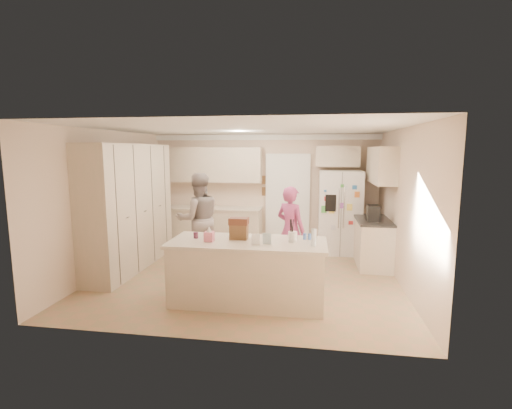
# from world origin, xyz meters

# --- Properties ---
(floor) EXTENTS (5.20, 4.60, 0.02)m
(floor) POSITION_xyz_m (0.00, 0.00, -0.01)
(floor) COLOR #9E7A59
(floor) RESTS_ON ground
(ceiling) EXTENTS (5.20, 4.60, 0.02)m
(ceiling) POSITION_xyz_m (0.00, 0.00, 2.61)
(ceiling) COLOR white
(ceiling) RESTS_ON wall_back
(wall_back) EXTENTS (5.20, 0.02, 2.60)m
(wall_back) POSITION_xyz_m (0.00, 2.31, 1.30)
(wall_back) COLOR beige
(wall_back) RESTS_ON ground
(wall_front) EXTENTS (5.20, 0.02, 2.60)m
(wall_front) POSITION_xyz_m (0.00, -2.31, 1.30)
(wall_front) COLOR beige
(wall_front) RESTS_ON ground
(wall_left) EXTENTS (0.02, 4.60, 2.60)m
(wall_left) POSITION_xyz_m (-2.61, 0.00, 1.30)
(wall_left) COLOR beige
(wall_left) RESTS_ON ground
(wall_right) EXTENTS (0.02, 4.60, 2.60)m
(wall_right) POSITION_xyz_m (2.61, 0.00, 1.30)
(wall_right) COLOR beige
(wall_right) RESTS_ON ground
(crown_back) EXTENTS (5.20, 0.08, 0.12)m
(crown_back) POSITION_xyz_m (0.00, 2.26, 2.53)
(crown_back) COLOR white
(crown_back) RESTS_ON wall_back
(pantry_bank) EXTENTS (0.60, 2.60, 2.35)m
(pantry_bank) POSITION_xyz_m (-2.30, 0.20, 1.18)
(pantry_bank) COLOR beige
(pantry_bank) RESTS_ON floor
(back_base_cab) EXTENTS (2.20, 0.60, 0.88)m
(back_base_cab) POSITION_xyz_m (-1.15, 2.00, 0.44)
(back_base_cab) COLOR beige
(back_base_cab) RESTS_ON floor
(back_countertop) EXTENTS (2.24, 0.63, 0.04)m
(back_countertop) POSITION_xyz_m (-1.15, 1.99, 0.90)
(back_countertop) COLOR beige
(back_countertop) RESTS_ON back_base_cab
(back_upper_cab) EXTENTS (2.20, 0.35, 0.80)m
(back_upper_cab) POSITION_xyz_m (-1.15, 2.12, 1.90)
(back_upper_cab) COLOR beige
(back_upper_cab) RESTS_ON wall_back
(doorway_opening) EXTENTS (0.90, 0.06, 2.10)m
(doorway_opening) POSITION_xyz_m (0.55, 2.28, 1.05)
(doorway_opening) COLOR black
(doorway_opening) RESTS_ON floor
(doorway_casing) EXTENTS (1.02, 0.03, 2.22)m
(doorway_casing) POSITION_xyz_m (0.55, 2.24, 1.05)
(doorway_casing) COLOR white
(doorway_casing) RESTS_ON floor
(wall_frame_upper) EXTENTS (0.15, 0.02, 0.20)m
(wall_frame_upper) POSITION_xyz_m (0.02, 2.27, 1.55)
(wall_frame_upper) COLOR brown
(wall_frame_upper) RESTS_ON wall_back
(wall_frame_lower) EXTENTS (0.15, 0.02, 0.20)m
(wall_frame_lower) POSITION_xyz_m (0.02, 2.27, 1.28)
(wall_frame_lower) COLOR brown
(wall_frame_lower) RESTS_ON wall_back
(refrigerator) EXTENTS (0.90, 0.70, 1.80)m
(refrigerator) POSITION_xyz_m (1.72, 1.83, 0.90)
(refrigerator) COLOR white
(refrigerator) RESTS_ON floor
(fridge_seam) EXTENTS (0.02, 0.02, 1.78)m
(fridge_seam) POSITION_xyz_m (1.72, 1.48, 0.90)
(fridge_seam) COLOR gray
(fridge_seam) RESTS_ON refrigerator
(fridge_dispenser) EXTENTS (0.22, 0.03, 0.35)m
(fridge_dispenser) POSITION_xyz_m (1.50, 1.47, 1.15)
(fridge_dispenser) COLOR black
(fridge_dispenser) RESTS_ON refrigerator
(fridge_handle_l) EXTENTS (0.02, 0.02, 0.85)m
(fridge_handle_l) POSITION_xyz_m (1.67, 1.46, 1.05)
(fridge_handle_l) COLOR silver
(fridge_handle_l) RESTS_ON refrigerator
(fridge_handle_r) EXTENTS (0.02, 0.02, 0.85)m
(fridge_handle_r) POSITION_xyz_m (1.77, 1.46, 1.05)
(fridge_handle_r) COLOR silver
(fridge_handle_r) RESTS_ON refrigerator
(over_fridge_cab) EXTENTS (0.95, 0.35, 0.45)m
(over_fridge_cab) POSITION_xyz_m (1.65, 2.12, 2.10)
(over_fridge_cab) COLOR beige
(over_fridge_cab) RESTS_ON wall_back
(right_base_cab) EXTENTS (0.60, 1.20, 0.88)m
(right_base_cab) POSITION_xyz_m (2.30, 1.00, 0.44)
(right_base_cab) COLOR beige
(right_base_cab) RESTS_ON floor
(right_countertop) EXTENTS (0.63, 1.24, 0.04)m
(right_countertop) POSITION_xyz_m (2.29, 1.00, 0.90)
(right_countertop) COLOR #2D2B28
(right_countertop) RESTS_ON right_base_cab
(right_upper_cab) EXTENTS (0.35, 1.50, 0.70)m
(right_upper_cab) POSITION_xyz_m (2.43, 1.20, 1.95)
(right_upper_cab) COLOR beige
(right_upper_cab) RESTS_ON wall_right
(coffee_maker) EXTENTS (0.22, 0.28, 0.30)m
(coffee_maker) POSITION_xyz_m (2.25, 0.80, 1.07)
(coffee_maker) COLOR black
(coffee_maker) RESTS_ON right_countertop
(island_base) EXTENTS (2.20, 0.90, 0.88)m
(island_base) POSITION_xyz_m (0.20, -1.10, 0.44)
(island_base) COLOR beige
(island_base) RESTS_ON floor
(island_top) EXTENTS (2.28, 0.96, 0.05)m
(island_top) POSITION_xyz_m (0.20, -1.10, 0.90)
(island_top) COLOR beige
(island_top) RESTS_ON island_base
(utensil_crock) EXTENTS (0.13, 0.13, 0.15)m
(utensil_crock) POSITION_xyz_m (0.85, -1.05, 1.00)
(utensil_crock) COLOR white
(utensil_crock) RESTS_ON island_top
(tissue_box) EXTENTS (0.13, 0.13, 0.14)m
(tissue_box) POSITION_xyz_m (-0.35, -1.20, 1.00)
(tissue_box) COLOR pink
(tissue_box) RESTS_ON island_top
(tissue_plume) EXTENTS (0.08, 0.08, 0.08)m
(tissue_plume) POSITION_xyz_m (-0.35, -1.20, 1.10)
(tissue_plume) COLOR white
(tissue_plume) RESTS_ON tissue_box
(dollhouse_body) EXTENTS (0.26, 0.18, 0.22)m
(dollhouse_body) POSITION_xyz_m (0.05, -1.00, 1.04)
(dollhouse_body) COLOR brown
(dollhouse_body) RESTS_ON island_top
(dollhouse_roof) EXTENTS (0.28, 0.20, 0.10)m
(dollhouse_roof) POSITION_xyz_m (0.05, -1.00, 1.20)
(dollhouse_roof) COLOR #592D1E
(dollhouse_roof) RESTS_ON dollhouse_body
(jam_jar) EXTENTS (0.07, 0.07, 0.09)m
(jam_jar) POSITION_xyz_m (-0.60, -1.05, 0.97)
(jam_jar) COLOR #59263F
(jam_jar) RESTS_ON island_top
(greeting_card_a) EXTENTS (0.12, 0.06, 0.16)m
(greeting_card_a) POSITION_xyz_m (0.35, -1.30, 1.01)
(greeting_card_a) COLOR white
(greeting_card_a) RESTS_ON island_top
(greeting_card_b) EXTENTS (0.12, 0.05, 0.16)m
(greeting_card_b) POSITION_xyz_m (0.50, -1.25, 1.01)
(greeting_card_b) COLOR silver
(greeting_card_b) RESTS_ON island_top
(water_bottle) EXTENTS (0.07, 0.07, 0.24)m
(water_bottle) POSITION_xyz_m (1.15, -1.25, 1.04)
(water_bottle) COLOR silver
(water_bottle) RESTS_ON island_top
(shaker_salt) EXTENTS (0.05, 0.05, 0.09)m
(shaker_salt) POSITION_xyz_m (1.02, -0.88, 0.97)
(shaker_salt) COLOR #3D62AD
(shaker_salt) RESTS_ON island_top
(shaker_pepper) EXTENTS (0.05, 0.05, 0.09)m
(shaker_pepper) POSITION_xyz_m (1.09, -0.88, 0.97)
(shaker_pepper) COLOR #3D62AD
(shaker_pepper) RESTS_ON island_top
(teen_boy) EXTENTS (1.09, 1.01, 1.81)m
(teen_boy) POSITION_xyz_m (-1.07, 0.57, 0.90)
(teen_boy) COLOR gray
(teen_boy) RESTS_ON floor
(teen_girl) EXTENTS (0.69, 0.63, 1.59)m
(teen_girl) POSITION_xyz_m (0.73, 0.40, 0.80)
(teen_girl) COLOR #B64C8E
(teen_girl) RESTS_ON floor
(fridge_magnets) EXTENTS (0.76, 0.02, 1.44)m
(fridge_magnets) POSITION_xyz_m (1.72, 1.47, 0.90)
(fridge_magnets) COLOR tan
(fridge_magnets) RESTS_ON refrigerator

